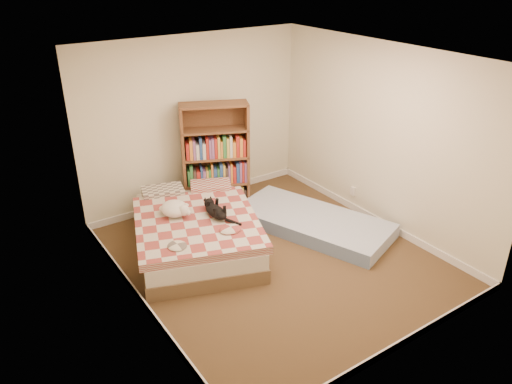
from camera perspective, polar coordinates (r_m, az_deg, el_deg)
room at (r=5.80m, az=2.19°, el=2.48°), size 3.51×4.01×2.51m
bed at (r=6.51m, az=-7.02°, el=-4.30°), size 2.02×2.39×0.54m
bookshelf at (r=7.37m, az=-4.70°, el=2.44°), size 1.09×0.69×1.60m
floor_mattress at (r=6.99m, az=6.48°, el=-3.46°), size 1.64×2.34×0.19m
black_cat at (r=6.29m, az=-4.73°, el=-2.10°), size 0.27×0.71×0.16m
white_dog at (r=6.35m, az=-9.17°, el=-1.88°), size 0.43×0.46×0.18m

